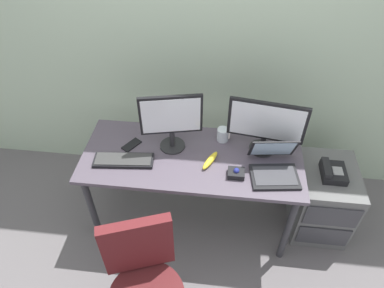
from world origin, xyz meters
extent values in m
plane|color=slate|center=(0.00, 0.00, 0.00)|extent=(8.00, 8.00, 0.00)
cube|color=#B3C9AC|center=(0.00, 0.67, 1.40)|extent=(6.00, 0.10, 2.80)
cube|color=#524855|center=(0.00, 0.00, 0.73)|extent=(1.54, 0.64, 0.03)
cylinder|color=#2D2D33|center=(-0.71, -0.26, 0.36)|extent=(0.05, 0.05, 0.72)
cylinder|color=#2D2D33|center=(0.71, -0.26, 0.36)|extent=(0.05, 0.05, 0.72)
cylinder|color=#2D2D33|center=(-0.71, 0.26, 0.36)|extent=(0.05, 0.05, 0.72)
cylinder|color=#2D2D33|center=(0.71, 0.26, 0.36)|extent=(0.05, 0.05, 0.72)
cube|color=#5F6060|center=(1.01, 0.09, 0.30)|extent=(0.42, 0.52, 0.59)
cube|color=#38383D|center=(1.01, -0.17, 0.43)|extent=(0.38, 0.01, 0.20)
cube|color=#38383D|center=(1.01, -0.17, 0.18)|extent=(0.38, 0.01, 0.20)
cube|color=black|center=(1.01, 0.07, 0.62)|extent=(0.17, 0.20, 0.06)
cube|color=black|center=(0.95, 0.07, 0.67)|extent=(0.05, 0.18, 0.04)
cube|color=gray|center=(1.03, 0.06, 0.65)|extent=(0.07, 0.08, 0.01)
cube|color=maroon|center=(-0.23, -0.71, 0.73)|extent=(0.40, 0.19, 0.42)
cylinder|color=#262628|center=(0.49, 0.13, 0.75)|extent=(0.18, 0.18, 0.01)
cylinder|color=#262628|center=(0.49, 0.13, 0.81)|extent=(0.04, 0.04, 0.10)
cube|color=black|center=(0.49, 0.13, 1.01)|extent=(0.52, 0.10, 0.30)
cube|color=white|center=(0.48, 0.12, 1.01)|extent=(0.47, 0.07, 0.26)
cylinder|color=#262628|center=(-0.15, 0.09, 0.75)|extent=(0.18, 0.18, 0.01)
cylinder|color=#262628|center=(-0.15, 0.09, 0.82)|extent=(0.04, 0.04, 0.13)
cube|color=black|center=(-0.15, 0.09, 1.03)|extent=(0.42, 0.11, 0.30)
cube|color=white|center=(-0.15, 0.07, 1.03)|extent=(0.38, 0.09, 0.27)
cube|color=black|center=(-0.46, -0.10, 0.76)|extent=(0.42, 0.17, 0.02)
cube|color=#353535|center=(-0.46, -0.10, 0.77)|extent=(0.39, 0.15, 0.01)
cube|color=black|center=(0.56, -0.14, 0.76)|extent=(0.34, 0.26, 0.02)
cube|color=#38383D|center=(0.56, -0.14, 0.77)|extent=(0.29, 0.20, 0.00)
cube|color=black|center=(0.54, 0.02, 0.87)|extent=(0.32, 0.14, 0.21)
cube|color=silver|center=(0.54, 0.01, 0.87)|extent=(0.28, 0.12, 0.18)
cube|color=black|center=(0.31, -0.14, 0.77)|extent=(0.11, 0.09, 0.04)
sphere|color=navy|center=(0.31, -0.14, 0.79)|extent=(0.04, 0.04, 0.04)
cylinder|color=silver|center=(0.20, 0.20, 0.80)|extent=(0.08, 0.08, 0.10)
torus|color=silver|center=(0.25, 0.20, 0.80)|extent=(0.01, 0.06, 0.06)
cube|color=black|center=(-0.45, 0.06, 0.75)|extent=(0.14, 0.16, 0.01)
ellipsoid|color=yellow|center=(0.13, -0.04, 0.77)|extent=(0.12, 0.19, 0.04)
camera|label=1|loc=(0.19, -1.70, 2.50)|focal=32.88mm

